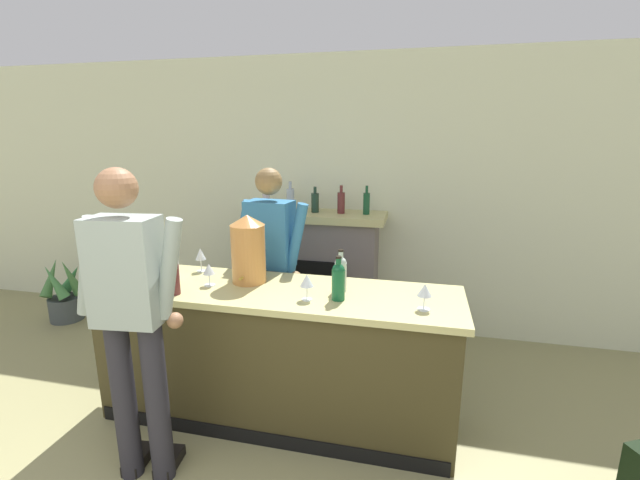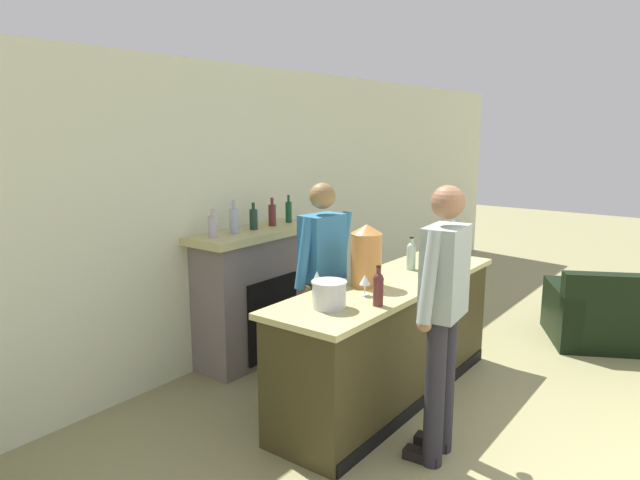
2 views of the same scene
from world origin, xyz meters
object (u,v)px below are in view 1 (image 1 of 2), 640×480
fireplace_stone (317,272)px  wine_glass_mid_counter (307,281)px  wine_bottle_burgundy_dark (341,272)px  person_bartender (271,266)px  ice_bucket_steel (162,267)px  wine_glass_front_right (209,270)px  copper_dispenser (248,249)px  potted_plant_corner (65,296)px  person_customer (132,317)px  wine_glass_by_dispenser (200,255)px  wine_bottle_merlot_tall (174,275)px  wine_glass_back_row (425,291)px  wine_bottle_riesling_slim (338,280)px

fireplace_stone → wine_glass_mid_counter: size_ratio=9.14×
wine_bottle_burgundy_dark → person_bartender: bearing=145.0°
ice_bucket_steel → wine_glass_front_right: size_ratio=1.54×
copper_dispenser → ice_bucket_steel: 0.65m
potted_plant_corner → person_customer: person_customer is taller
fireplace_stone → person_customer: bearing=-103.6°
potted_plant_corner → copper_dispenser: copper_dispenser is taller
person_customer → ice_bucket_steel: bearing=110.6°
copper_dispenser → wine_glass_by_dispenser: bearing=163.1°
wine_glass_mid_counter → ice_bucket_steel: bearing=172.7°
fireplace_stone → ice_bucket_steel: bearing=-118.6°
fireplace_stone → ice_bucket_steel: (-0.78, -1.44, 0.43)m
potted_plant_corner → wine_bottle_burgundy_dark: bearing=-17.0°
potted_plant_corner → wine_glass_front_right: wine_glass_front_right is taller
person_bartender → wine_glass_by_dispenser: size_ratio=9.49×
wine_bottle_merlot_tall → wine_glass_back_row: (1.58, 0.11, -0.01)m
wine_bottle_merlot_tall → wine_bottle_riesling_slim: (1.06, 0.15, 0.00)m
person_bartender → wine_bottle_riesling_slim: 0.92m
copper_dispenser → wine_glass_back_row: size_ratio=2.97×
person_customer → wine_bottle_riesling_slim: person_customer is taller
copper_dispenser → wine_glass_mid_counter: bearing=-26.4°
person_bartender → wine_bottle_merlot_tall: person_bartender is taller
person_bartender → wine_glass_front_right: bearing=-113.4°
wine_bottle_merlot_tall → copper_dispenser: bearing=41.7°
wine_glass_front_right → wine_glass_mid_counter: size_ratio=0.93×
wine_bottle_riesling_slim → ice_bucket_steel: bearing=176.0°
person_bartender → wine_glass_by_dispenser: person_bartender is taller
copper_dispenser → fireplace_stone: bearing=83.1°
potted_plant_corner → wine_glass_by_dispenser: 2.43m
person_customer → wine_glass_by_dispenser: (-0.09, 0.94, 0.09)m
person_customer → ice_bucket_steel: (-0.27, 0.70, 0.05)m
person_bartender → wine_glass_mid_counter: (0.48, -0.66, 0.13)m
wine_bottle_burgundy_dark → person_customer: bearing=-143.0°
wine_glass_mid_counter → wine_bottle_burgundy_dark: bearing=49.3°
wine_glass_front_right → wine_glass_by_dispenser: bearing=127.5°
wine_bottle_merlot_tall → wine_bottle_burgundy_dark: bearing=16.2°
fireplace_stone → wine_glass_front_right: bearing=-105.1°
copper_dispenser → ice_bucket_steel: size_ratio=1.98×
ice_bucket_steel → wine_glass_back_row: bearing=-4.2°
copper_dispenser → wine_glass_mid_counter: size_ratio=2.84×
person_bartender → ice_bucket_steel: (-0.63, -0.52, 0.10)m
wine_bottle_merlot_tall → wine_glass_back_row: 1.58m
person_customer → wine_bottle_riesling_slim: 1.20m
wine_glass_mid_counter → person_customer: bearing=-146.2°
ice_bucket_steel → wine_bottle_merlot_tall: size_ratio=0.86×
fireplace_stone → potted_plant_corner: size_ratio=2.13×
person_customer → wine_glass_front_right: 0.68m
person_bartender → ice_bucket_steel: person_bartender is taller
wine_bottle_burgundy_dark → ice_bucket_steel: bearing=-177.2°
wine_bottle_burgundy_dark → wine_bottle_riesling_slim: wine_bottle_burgundy_dark is taller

